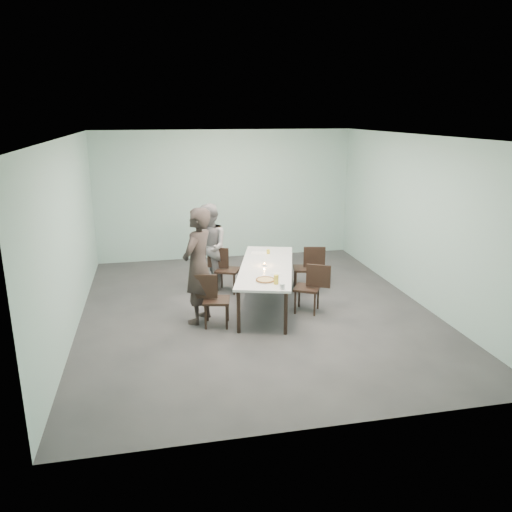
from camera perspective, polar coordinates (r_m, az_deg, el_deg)
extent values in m
plane|color=#333335|center=(8.88, 0.00, -6.21)|extent=(7.00, 7.00, 0.00)
cube|color=#98BFB8|center=(11.81, -3.51, 6.95)|extent=(6.00, 0.02, 3.00)
cube|color=#98BFB8|center=(5.19, 7.96, -5.17)|extent=(6.00, 0.02, 3.00)
cube|color=#98BFB8|center=(8.36, -20.58, 2.13)|extent=(0.02, 7.00, 3.00)
cube|color=#98BFB8|center=(9.49, 18.06, 3.93)|extent=(0.02, 7.00, 3.00)
cube|color=white|center=(8.23, 0.00, 13.52)|extent=(6.00, 7.00, 0.02)
cube|color=white|center=(8.87, 1.20, -1.22)|extent=(1.58, 2.75, 0.04)
cylinder|color=black|center=(7.88, -2.00, -6.40)|extent=(0.06, 0.06, 0.71)
cylinder|color=black|center=(10.17, -0.52, -1.16)|extent=(0.06, 0.06, 0.71)
cylinder|color=black|center=(7.84, 3.42, -6.55)|extent=(0.06, 0.06, 0.71)
cylinder|color=black|center=(10.14, 3.65, -1.25)|extent=(0.06, 0.06, 0.71)
cube|color=black|center=(8.16, -4.53, -5.09)|extent=(0.50, 0.50, 0.04)
cube|color=black|center=(8.09, -5.91, -3.49)|extent=(0.42, 0.12, 0.40)
cylinder|color=black|center=(8.10, -5.79, -7.00)|extent=(0.04, 0.04, 0.41)
cylinder|color=black|center=(8.41, -5.58, -6.09)|extent=(0.04, 0.04, 0.41)
cylinder|color=black|center=(8.07, -3.37, -7.02)|extent=(0.04, 0.04, 0.41)
cylinder|color=black|center=(8.39, -3.25, -6.11)|extent=(0.04, 0.04, 0.41)
cube|color=black|center=(9.68, -3.26, -1.63)|extent=(0.55, 0.55, 0.04)
cube|color=black|center=(9.66, -4.37, -0.19)|extent=(0.40, 0.21, 0.40)
cylinder|color=black|center=(9.64, -4.48, -3.13)|extent=(0.04, 0.04, 0.41)
cylinder|color=black|center=(9.95, -3.92, -2.51)|extent=(0.04, 0.04, 0.41)
cylinder|color=black|center=(9.55, -2.52, -3.28)|extent=(0.04, 0.04, 0.41)
cylinder|color=black|center=(9.86, -2.02, -2.64)|extent=(0.04, 0.04, 0.41)
cube|color=black|center=(8.73, 5.86, -3.67)|extent=(0.57, 0.57, 0.04)
cube|color=black|center=(8.62, 7.15, -2.29)|extent=(0.39, 0.23, 0.40)
cylinder|color=black|center=(8.94, 7.10, -4.77)|extent=(0.04, 0.04, 0.41)
cylinder|color=black|center=(8.63, 6.72, -5.55)|extent=(0.04, 0.04, 0.41)
cylinder|color=black|center=(8.99, 4.96, -4.57)|extent=(0.04, 0.04, 0.41)
cylinder|color=black|center=(8.68, 4.50, -5.34)|extent=(0.04, 0.04, 0.41)
cube|color=black|center=(9.80, 5.54, -1.44)|extent=(0.50, 0.50, 0.04)
cube|color=black|center=(9.75, 6.69, -0.10)|extent=(0.42, 0.13, 0.40)
cylinder|color=black|center=(10.04, 6.40, -2.38)|extent=(0.04, 0.04, 0.41)
cylinder|color=black|center=(9.72, 6.57, -3.01)|extent=(0.04, 0.04, 0.41)
cylinder|color=black|center=(10.02, 4.46, -2.38)|extent=(0.04, 0.04, 0.41)
cylinder|color=black|center=(9.70, 4.57, -3.01)|extent=(0.04, 0.04, 0.41)
imported|color=black|center=(8.18, -6.65, -1.14)|extent=(0.78, 0.84, 1.93)
imported|color=slate|center=(9.67, -5.42, 0.93)|extent=(0.73, 0.90, 1.71)
cylinder|color=white|center=(8.05, 1.08, -2.85)|extent=(0.34, 0.34, 0.01)
cylinder|color=#E3C481|center=(8.05, 1.08, -2.76)|extent=(0.30, 0.30, 0.01)
torus|color=brown|center=(8.05, 1.08, -2.73)|extent=(0.32, 0.32, 0.03)
cylinder|color=white|center=(8.42, 2.27, -2.01)|extent=(0.18, 0.18, 0.01)
cylinder|color=gold|center=(7.90, 2.32, -2.71)|extent=(0.08, 0.08, 0.15)
cylinder|color=silver|center=(7.69, 3.01, -3.50)|extent=(0.08, 0.08, 0.09)
cylinder|color=silver|center=(8.84, 0.96, -1.03)|extent=(0.06, 0.06, 0.03)
cylinder|color=orange|center=(8.83, 0.96, -0.89)|extent=(0.04, 0.04, 0.01)
cylinder|color=gold|center=(9.61, 1.40, 0.51)|extent=(0.07, 0.07, 0.08)
cube|color=silver|center=(9.64, 0.34, 0.34)|extent=(0.35, 0.29, 0.01)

